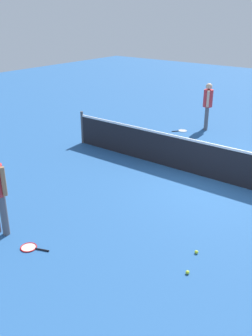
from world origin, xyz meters
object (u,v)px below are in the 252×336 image
Objects in this scene: tennis_racket_far_player at (182,131)px; tennis_ball_midcourt at (196,252)px; tennis_racket_near_player at (30,248)px; player_far_side at (208,102)px; tennis_ball_by_net at (187,272)px.

tennis_ball_midcourt is at bearing -57.65° from tennis_racket_far_player.
tennis_racket_far_player is at bearing 100.36° from tennis_racket_near_player.
tennis_racket_far_player is at bearing -126.61° from player_far_side.
player_far_side is 25.76× the size of tennis_ball_by_net.
tennis_ball_by_net is (2.71, 1.17, 0.02)m from tennis_racket_near_player.
tennis_racket_near_player is 2.96m from tennis_ball_by_net.
player_far_side is 8.01m from tennis_ball_midcourt.
tennis_racket_far_player is 8.66× the size of tennis_ball_midcourt.
player_far_side reaches higher than tennis_ball_by_net.
player_far_side is 25.76× the size of tennis_ball_midcourt.
tennis_racket_far_player is 8.66× the size of tennis_ball_by_net.
player_far_side is 8.63m from tennis_ball_by_net.
player_far_side is 1.38m from tennis_racket_far_player.
tennis_racket_near_player is (0.93, -8.94, -1.00)m from player_far_side.
tennis_racket_near_player is at bearing -145.04° from tennis_ball_midcourt.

